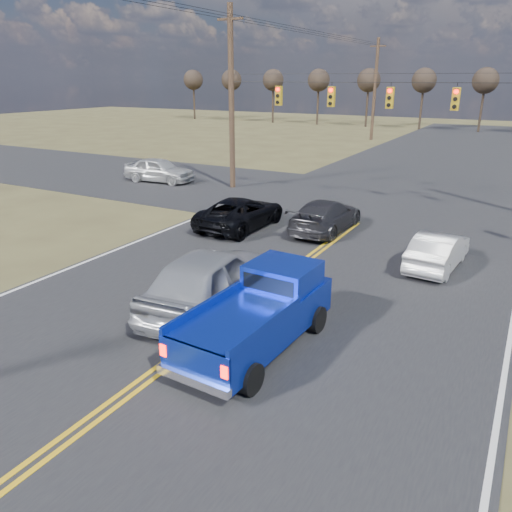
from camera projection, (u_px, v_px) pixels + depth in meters
The scene contains 12 objects.
ground at pixel (152, 376), 11.01m from camera, with size 160.00×160.00×0.00m, color brown.
road_main at pixel (323, 248), 19.24m from camera, with size 14.00×120.00×0.02m, color #28282B.
road_cross at pixel (381, 205), 25.81m from camera, with size 120.00×12.00×0.02m, color #28282B.
signal_gantry at pixel (399, 103), 23.70m from camera, with size 19.60×4.83×10.00m.
utility_poles at pixel (384, 100), 23.23m from camera, with size 19.60×58.32×10.00m.
treeline at pixel (428, 86), 31.26m from camera, with size 87.00×117.80×7.40m.
pickup_truck at pixel (260, 314), 11.93m from camera, with size 2.13×4.95×1.83m.
silver_suv at pixel (210, 279), 13.96m from camera, with size 2.14×5.32×1.81m, color #AEB0B6.
black_suv at pixel (241, 213), 21.70m from camera, with size 2.23×4.84×1.34m, color black.
white_car_queue at pixel (438, 250), 17.10m from camera, with size 1.33×3.83×1.26m, color silver.
dgrey_car_queue at pixel (326, 216), 21.22m from camera, with size 1.89×4.65×1.35m, color #333238.
cross_car_west at pixel (159, 170), 31.27m from camera, with size 4.48×1.80×1.53m, color silver.
Camera 1 is at (6.61, -7.16, 6.21)m, focal length 35.00 mm.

